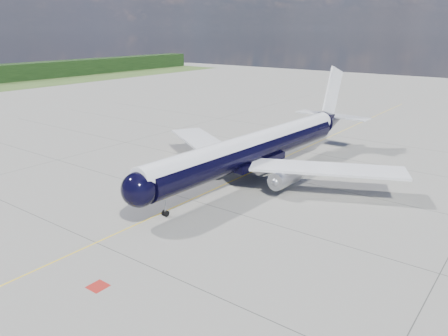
# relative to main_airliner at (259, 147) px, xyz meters

# --- Properties ---
(ground) EXTENTS (320.00, 320.00, 0.00)m
(ground) POSITION_rel_main_airliner_xyz_m (-1.97, 6.89, -4.65)
(ground) COLOR gray
(ground) RESTS_ON ground
(taxiway_centerline) EXTENTS (0.16, 160.00, 0.01)m
(taxiway_centerline) POSITION_rel_main_airliner_xyz_m (-1.97, 1.89, -4.64)
(taxiway_centerline) COLOR yellow
(taxiway_centerline) RESTS_ON ground
(red_marking) EXTENTS (1.60, 1.60, 0.01)m
(red_marking) POSITION_rel_main_airliner_xyz_m (4.83, -33.11, -4.64)
(red_marking) COLOR maroon
(red_marking) RESTS_ON ground
(main_airliner) EXTENTS (42.56, 51.84, 14.97)m
(main_airliner) POSITION_rel_main_airliner_xyz_m (0.00, 0.00, 0.00)
(main_airliner) COLOR black
(main_airliner) RESTS_ON ground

